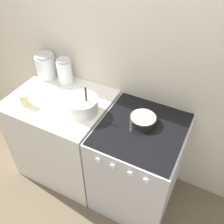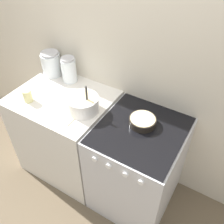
{
  "view_description": "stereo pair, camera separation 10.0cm",
  "coord_description": "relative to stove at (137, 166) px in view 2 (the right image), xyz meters",
  "views": [
    {
      "loc": [
        0.73,
        -0.91,
        2.19
      ],
      "look_at": [
        0.08,
        0.35,
        0.94
      ],
      "focal_mm": 40.0,
      "sensor_mm": 36.0,
      "label": 1
    },
    {
      "loc": [
        0.82,
        -0.86,
        2.19
      ],
      "look_at": [
        0.08,
        0.35,
        0.94
      ],
      "focal_mm": 40.0,
      "sensor_mm": 36.0,
      "label": 2
    }
  ],
  "objects": [
    {
      "name": "baking_pan",
      "position": [
        -0.02,
        0.06,
        0.48
      ],
      "size": [
        0.2,
        0.2,
        0.06
      ],
      "color": "black",
      "rests_on": "stove"
    },
    {
      "name": "ground_plane",
      "position": [
        -0.34,
        -0.34,
        -0.44
      ],
      "size": [
        12.0,
        12.0,
        0.0
      ],
      "primitive_type": "plane",
      "color": "brown"
    },
    {
      "name": "storage_jar_left",
      "position": [
        -1.05,
        0.23,
        0.54
      ],
      "size": [
        0.18,
        0.18,
        0.23
      ],
      "color": "silver",
      "rests_on": "countertop_cabinet"
    },
    {
      "name": "mixing_bowl",
      "position": [
        -0.49,
        -0.04,
        0.52
      ],
      "size": [
        0.25,
        0.25,
        0.25
      ],
      "color": "white",
      "rests_on": "countertop_cabinet"
    },
    {
      "name": "recipe_page",
      "position": [
        -0.58,
        -0.15,
        0.45
      ],
      "size": [
        0.2,
        0.21,
        0.01
      ],
      "color": "beige",
      "rests_on": "countertop_cabinet"
    },
    {
      "name": "storage_jar_middle",
      "position": [
        -0.84,
        0.23,
        0.54
      ],
      "size": [
        0.13,
        0.13,
        0.23
      ],
      "color": "silver",
      "rests_on": "countertop_cabinet"
    },
    {
      "name": "stove",
      "position": [
        0.0,
        0.0,
        0.0
      ],
      "size": [
        0.64,
        0.7,
        0.89
      ],
      "color": "silver",
      "rests_on": "ground_plane"
    },
    {
      "name": "countertop_cabinet",
      "position": [
        -0.75,
        0.0,
        0.0
      ],
      "size": [
        0.83,
        0.68,
        0.89
      ],
      "color": "silver",
      "rests_on": "ground_plane"
    },
    {
      "name": "wall_back",
      "position": [
        -0.34,
        0.37,
        0.76
      ],
      "size": [
        4.65,
        0.05,
        2.4
      ],
      "color": "beige",
      "rests_on": "ground_plane"
    },
    {
      "name": "tin_can",
      "position": [
        -0.95,
        -0.18,
        0.5
      ],
      "size": [
        0.07,
        0.07,
        0.1
      ],
      "color": "beige",
      "rests_on": "countertop_cabinet"
    }
  ]
}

